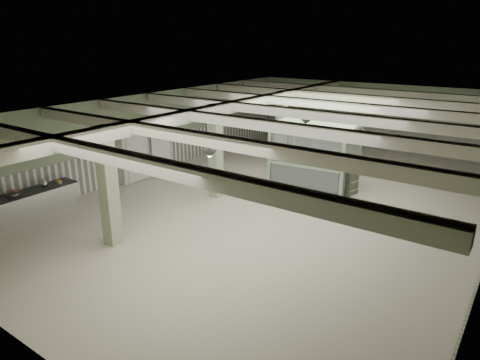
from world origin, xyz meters
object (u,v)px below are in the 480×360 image
Objects in this scene: prep_counter at (10,210)px; filing_cabinet at (350,177)px; walkin_cooler at (141,154)px; guard_booth at (316,143)px.

prep_counter is 12.35m from filing_cabinet.
walkin_cooler is 1.67× the size of filing_cabinet.
prep_counter is 1.35× the size of guard_booth.
walkin_cooler is at bearing 90.81° from prep_counter.
filing_cabinet is (1.65, -0.30, -1.07)m from guard_booth.
walkin_cooler is 7.57m from guard_booth.
guard_booth is (6.54, 9.53, 1.32)m from prep_counter.
walkin_cooler is at bearing -157.27° from guard_booth.
guard_booth is 1.99m from filing_cabinet.
walkin_cooler is (-0.08, 5.93, 0.63)m from prep_counter.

